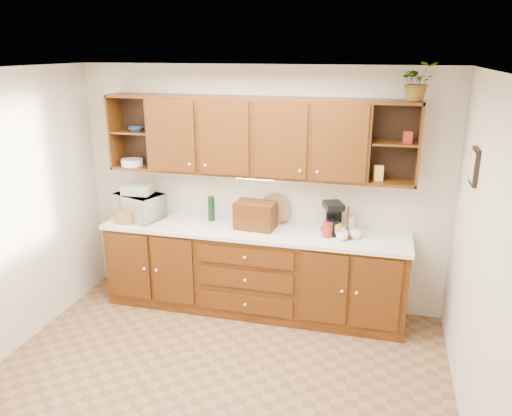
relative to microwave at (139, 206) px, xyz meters
The scene contains 25 objects.
floor 2.25m from the microwave, 48.24° to the right, with size 4.00×4.00×0.00m, color brown.
ceiling 2.49m from the microwave, 48.24° to the right, with size 4.00×4.00×0.00m, color white.
back_wall 1.36m from the microwave, 11.90° to the left, with size 4.00×4.00×0.00m, color beige.
right_wall 3.63m from the microwave, 23.95° to the right, with size 3.50×3.50×0.00m, color beige.
base_cabinets 1.46m from the microwave, ahead, with size 3.20×0.60×0.90m, color #321605.
countertop 1.33m from the microwave, ahead, with size 3.24×0.64×0.04m, color white.
upper_cabinets 1.56m from the microwave, ahead, with size 3.20×0.33×0.80m.
undercabinet_light 1.37m from the microwave, ahead, with size 0.40×0.05×0.03m, color white.
framed_picture 3.43m from the microwave, ahead, with size 0.03×0.24×0.30m, color black.
wicker_basket 0.19m from the microwave, 121.14° to the right, with size 0.25×0.25×0.13m, color #95673E.
microwave is the anchor object (origin of this frame).
towel_stack 0.19m from the microwave, ahead, with size 0.31×0.23×0.09m, color #DFC269.
wine_bottle 0.82m from the microwave, ahead, with size 0.07×0.07×0.27m, color black.
woven_tray 1.52m from the microwave, ahead, with size 0.33×0.33×0.02m, color #95673E.
bread_box 1.33m from the microwave, ahead, with size 0.41×0.26×0.29m, color #321605.
mug_tree 2.29m from the microwave, ahead, with size 0.26×0.28×0.33m.
canister_red 2.10m from the microwave, ahead, with size 0.10×0.10×0.15m, color maroon.
canister_white 2.31m from the microwave, ahead, with size 0.08×0.08×0.18m, color white.
canister_yellow 2.19m from the microwave, ahead, with size 0.10×0.10×0.12m, color yellow.
coffee_maker 2.14m from the microwave, ahead, with size 0.25×0.28×0.33m.
bowl_stack 0.84m from the microwave, 102.80° to the left, with size 0.17×0.17×0.04m, color navy.
plate_stack 0.49m from the microwave, 137.47° to the left, with size 0.24×0.24×0.07m, color white.
pantry_box_yellow 2.60m from the microwave, ahead, with size 0.08×0.07×0.15m, color yellow.
pantry_box_red 2.93m from the microwave, ahead, with size 0.08×0.07×0.11m, color maroon.
potted_plant 3.16m from the microwave, ahead, with size 0.32×0.27×0.35m, color #999999.
Camera 1 is at (1.26, -3.31, 2.76)m, focal length 35.00 mm.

